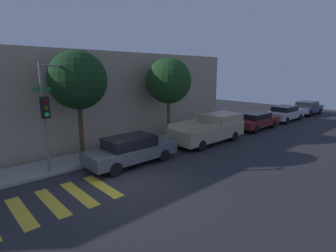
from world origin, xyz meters
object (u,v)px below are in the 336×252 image
Objects in this scene: sedan_near_corner at (131,150)px; pickup_truck at (211,129)px; sedan_tail_of_row at (307,108)px; traffic_light_pole at (52,101)px; sedan_middle at (256,120)px; tree_near_corner at (78,80)px; tree_midblock at (169,81)px; sedan_far_end at (285,113)px.

pickup_truck is (6.21, 0.00, 0.15)m from sedan_near_corner.
pickup_truck is 1.25× the size of sedan_tail_of_row.
traffic_light_pole is 25.96m from sedan_tail_of_row.
sedan_middle is 14.15m from tree_near_corner.
tree_midblock is at bearing 0.00° from tree_near_corner.
sedan_tail_of_row is at bearing -0.00° from pickup_truck.
sedan_middle is at bearing -8.51° from tree_near_corner.
traffic_light_pole is 0.91× the size of pickup_truck.
pickup_truck is at bearing 0.00° from sedan_near_corner.
pickup_truck is (9.34, -1.27, -2.40)m from traffic_light_pole.
sedan_middle is 0.82× the size of tree_near_corner.
sedan_tail_of_row reaches higher than sedan_far_end.
sedan_far_end is 19.25m from tree_near_corner.
sedan_near_corner is at bearing -180.00° from pickup_truck.
tree_near_corner reaches higher than sedan_tail_of_row.
tree_near_corner is at bearing 26.43° from traffic_light_pole.
traffic_light_pole is at bearing 175.21° from sedan_middle.
traffic_light_pole is 1.07× the size of sedan_near_corner.
traffic_light_pole is 9.73m from pickup_truck.
sedan_near_corner reaches higher than sedan_far_end.
sedan_near_corner is 1.08× the size of sedan_tail_of_row.
sedan_tail_of_row is at bearing -6.34° from tree_midblock.
sedan_far_end is at bearing -8.98° from tree_midblock.
traffic_light_pole is at bearing 177.19° from sedan_tail_of_row.
pickup_truck is 4.09m from tree_midblock.
pickup_truck is 1.16× the size of sedan_far_end.
sedan_near_corner is at bearing -180.00° from sedan_far_end.
tree_near_corner is (-7.80, 2.03, 3.21)m from pickup_truck.
pickup_truck is 16.46m from sedan_tail_of_row.
tree_near_corner reaches higher than pickup_truck.
sedan_far_end is at bearing 0.00° from sedan_near_corner.
sedan_middle is (15.12, -1.27, -2.59)m from traffic_light_pole.
tree_midblock is (7.51, 0.77, 0.64)m from traffic_light_pole.
sedan_far_end is 0.86× the size of tree_midblock.
tree_midblock is (-7.61, 2.03, 3.22)m from sedan_middle.
tree_midblock is (4.38, 2.03, 3.18)m from sedan_near_corner.
sedan_middle is at bearing 0.00° from sedan_near_corner.
traffic_light_pole is 1.90m from tree_near_corner.
sedan_far_end is (20.39, -1.27, -2.55)m from traffic_light_pole.
sedan_far_end is at bearing 180.00° from sedan_tail_of_row.
sedan_tail_of_row is at bearing -4.79° from tree_near_corner.
traffic_light_pole is 1.08× the size of sedan_middle.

